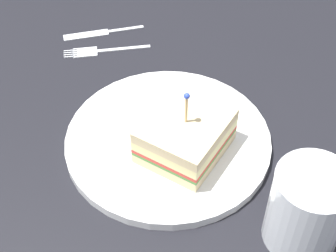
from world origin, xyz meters
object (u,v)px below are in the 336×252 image
object	(u,v)px
drink_glass	(306,210)
fork	(97,51)
plate	(168,141)
knife	(99,32)
sandwich_half_center	(185,136)

from	to	relation	value
drink_glass	fork	size ratio (longest dim) A/B	0.74
drink_glass	plate	bearing A→B (deg)	112.05
drink_glass	knife	xyz separation A→B (cm)	(-7.24, 43.50, -4.30)
drink_glass	fork	bearing A→B (deg)	103.04
knife	sandwich_half_center	bearing A→B (deg)	-87.90
plate	fork	world-z (taller)	plate
plate	drink_glass	bearing A→B (deg)	-67.95
sandwich_half_center	knife	bearing A→B (deg)	92.10
plate	knife	size ratio (longest dim) A/B	2.01
fork	knife	distance (cm)	4.65
fork	knife	xyz separation A→B (cm)	(1.84, 4.27, 0.00)
drink_glass	knife	distance (cm)	44.31
sandwich_half_center	knife	world-z (taller)	sandwich_half_center
sandwich_half_center	drink_glass	distance (cm)	16.35
sandwich_half_center	drink_glass	world-z (taller)	sandwich_half_center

